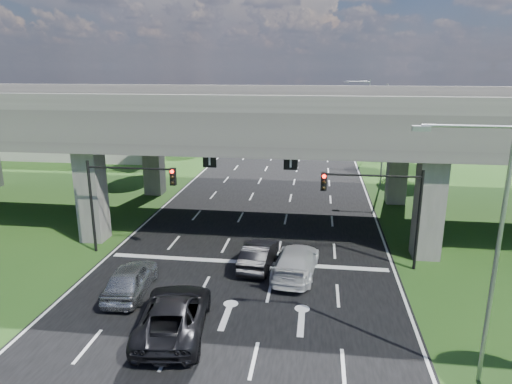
% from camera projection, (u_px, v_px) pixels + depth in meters
% --- Properties ---
extents(ground, '(160.00, 160.00, 0.00)m').
position_uv_depth(ground, '(236.00, 289.00, 24.59)').
color(ground, '#214817').
rests_on(ground, ground).
extents(road, '(18.00, 120.00, 0.03)m').
position_uv_depth(road, '(260.00, 227.00, 34.13)').
color(road, black).
rests_on(road, ground).
extents(overpass, '(80.00, 15.00, 10.00)m').
position_uv_depth(overpass, '(263.00, 118.00, 33.94)').
color(overpass, '#3A3735').
rests_on(overpass, ground).
extents(warehouse, '(20.00, 10.00, 4.00)m').
position_uv_depth(warehouse, '(91.00, 141.00, 60.86)').
color(warehouse, '#9E9E99').
rests_on(warehouse, ground).
extents(signal_right, '(5.76, 0.54, 6.00)m').
position_uv_depth(signal_right, '(381.00, 200.00, 26.22)').
color(signal_right, black).
rests_on(signal_right, ground).
extents(signal_left, '(5.76, 0.54, 6.00)m').
position_uv_depth(signal_left, '(123.00, 190.00, 28.26)').
color(signal_left, black).
rests_on(signal_left, ground).
extents(streetlight_near, '(3.38, 0.25, 10.00)m').
position_uv_depth(streetlight_near, '(488.00, 237.00, 15.99)').
color(streetlight_near, gray).
rests_on(streetlight_near, ground).
extents(streetlight_far, '(3.38, 0.25, 10.00)m').
position_uv_depth(streetlight_far, '(380.00, 127.00, 44.64)').
color(streetlight_far, gray).
rests_on(streetlight_far, ground).
extents(streetlight_beyond, '(3.38, 0.25, 10.00)m').
position_uv_depth(streetlight_beyond, '(365.00, 112.00, 59.92)').
color(streetlight_beyond, gray).
rests_on(streetlight_beyond, ground).
extents(tree_left_near, '(4.50, 4.50, 7.80)m').
position_uv_depth(tree_left_near, '(152.00, 131.00, 49.95)').
color(tree_left_near, black).
rests_on(tree_left_near, ground).
extents(tree_left_mid, '(3.91, 3.90, 6.76)m').
position_uv_depth(tree_left_mid, '(152.00, 127.00, 58.16)').
color(tree_left_mid, black).
rests_on(tree_left_mid, ground).
extents(tree_left_far, '(4.80, 4.80, 8.32)m').
position_uv_depth(tree_left_far, '(198.00, 113.00, 65.02)').
color(tree_left_far, black).
rests_on(tree_left_far, ground).
extents(tree_right_near, '(4.20, 4.20, 7.28)m').
position_uv_depth(tree_right_near, '(403.00, 136.00, 48.44)').
color(tree_right_near, black).
rests_on(tree_right_near, ground).
extents(tree_right_mid, '(3.91, 3.90, 6.76)m').
position_uv_depth(tree_right_mid, '(417.00, 129.00, 55.77)').
color(tree_right_mid, black).
rests_on(tree_right_mid, ground).
extents(tree_right_far, '(4.50, 4.50, 7.80)m').
position_uv_depth(tree_right_far, '(376.00, 117.00, 63.76)').
color(tree_right_far, black).
rests_on(tree_right_far, ground).
extents(car_silver, '(2.35, 4.99, 1.65)m').
position_uv_depth(car_silver, '(131.00, 279.00, 23.89)').
color(car_silver, '#9C9FA4').
rests_on(car_silver, road).
extents(car_dark, '(2.03, 4.77, 1.53)m').
position_uv_depth(car_dark, '(259.00, 255.00, 27.13)').
color(car_dark, black).
rests_on(car_dark, road).
extents(car_white, '(2.80, 5.77, 1.62)m').
position_uv_depth(car_white, '(296.00, 262.00, 26.05)').
color(car_white, '#B6B6B6').
rests_on(car_white, road).
extents(car_trailing, '(3.61, 6.48, 1.71)m').
position_uv_depth(car_trailing, '(174.00, 314.00, 20.42)').
color(car_trailing, black).
rests_on(car_trailing, road).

